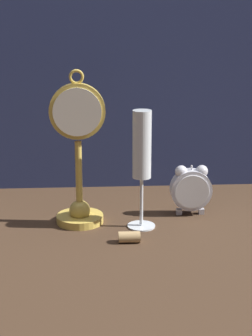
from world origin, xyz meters
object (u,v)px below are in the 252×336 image
object	(u,v)px
alarm_clock_twin_bell	(191,188)
champagne_flute	(142,154)
wine_cork	(130,237)
pocket_watch_on_stand	(79,163)

from	to	relation	value
alarm_clock_twin_bell	champagne_flute	xyz separation A→B (m)	(-0.11, -0.07, 0.09)
champagne_flute	wine_cork	bearing A→B (deg)	-109.56
wine_cork	champagne_flute	bearing A→B (deg)	70.44
pocket_watch_on_stand	wine_cork	xyz separation A→B (m)	(0.10, -0.11, -0.12)
alarm_clock_twin_bell	wine_cork	xyz separation A→B (m)	(-0.14, -0.14, -0.05)
alarm_clock_twin_bell	champagne_flute	distance (m)	0.16
alarm_clock_twin_bell	wine_cork	distance (m)	0.21
alarm_clock_twin_bell	champagne_flute	size ratio (longest dim) A/B	0.46
pocket_watch_on_stand	champagne_flute	size ratio (longest dim) A/B	1.32
champagne_flute	wine_cork	size ratio (longest dim) A/B	5.82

